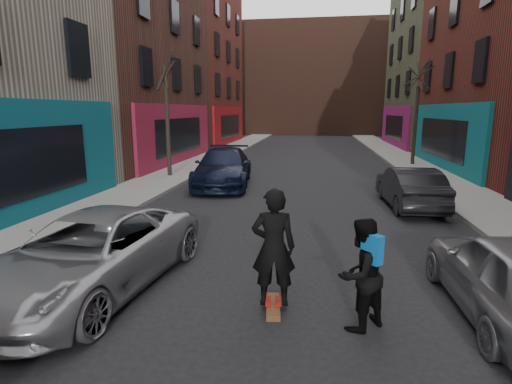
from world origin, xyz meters
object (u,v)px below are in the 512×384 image
(parked_left_far, at_px, (92,253))
(parked_right_end, at_px, (410,187))
(parked_left_end, at_px, (223,167))
(pedestrian, at_px, (361,274))
(tree_right_far, at_px, (417,104))
(tree_left_far, at_px, (167,106))
(skateboarder, at_px, (274,248))
(skateboard, at_px, (273,306))

(parked_left_far, relative_size, parked_right_end, 1.20)
(parked_left_end, bearing_deg, pedestrian, -73.78)
(tree_right_far, relative_size, parked_left_far, 1.38)
(parked_left_end, distance_m, pedestrian, 11.78)
(parked_left_far, xyz_separation_m, parked_left_end, (0.00, 10.23, 0.10))
(tree_left_far, height_order, parked_left_end, tree_left_far)
(tree_left_far, bearing_deg, skateboarder, -62.42)
(tree_left_far, height_order, parked_right_end, tree_left_far)
(parked_left_end, relative_size, parked_right_end, 1.32)
(tree_right_far, distance_m, parked_left_far, 20.31)
(tree_left_far, distance_m, skateboarder, 13.78)
(tree_left_far, bearing_deg, pedestrian, -58.46)
(parked_left_far, height_order, pedestrian, pedestrian)
(parked_left_far, distance_m, skateboard, 3.36)
(tree_left_far, distance_m, skateboard, 13.98)
(skateboard, height_order, pedestrian, pedestrian)
(parked_right_end, bearing_deg, parked_left_end, -25.27)
(parked_left_far, distance_m, skateboarder, 3.32)
(parked_left_far, xyz_separation_m, skateboard, (3.29, -0.26, -0.64))
(tree_right_far, distance_m, skateboarder, 19.20)
(parked_right_end, distance_m, skateboarder, 8.46)
(skateboard, bearing_deg, skateboarder, 172.74)
(tree_right_far, bearing_deg, parked_right_end, -102.97)
(parked_left_end, bearing_deg, parked_left_far, -96.80)
(parked_left_far, height_order, parked_right_end, parked_left_far)
(tree_right_far, xyz_separation_m, parked_right_end, (-2.41, -10.44, -2.85))
(parked_right_end, bearing_deg, skateboarder, 61.19)
(tree_left_far, xyz_separation_m, parked_left_end, (3.00, -1.55, -2.59))
(parked_left_far, xyz_separation_m, pedestrian, (4.61, -0.61, 0.16))
(parked_left_end, height_order, parked_right_end, parked_left_end)
(skateboarder, bearing_deg, pedestrian, 157.76)
(tree_left_far, bearing_deg, skateboard, -62.42)
(pedestrian, bearing_deg, skateboard, -57.63)
(skateboard, distance_m, skateboarder, 1.01)
(tree_right_far, bearing_deg, pedestrian, -104.61)
(tree_right_far, xyz_separation_m, skateboarder, (-6.11, -18.04, -2.47))
(skateboarder, bearing_deg, parked_right_end, -123.27)
(parked_right_end, distance_m, skateboard, 8.47)
(parked_left_far, bearing_deg, parked_left_end, 96.28)
(pedestrian, bearing_deg, tree_right_far, -147.27)
(parked_left_far, height_order, skateboard, parked_left_far)
(skateboarder, bearing_deg, parked_left_end, -79.85)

